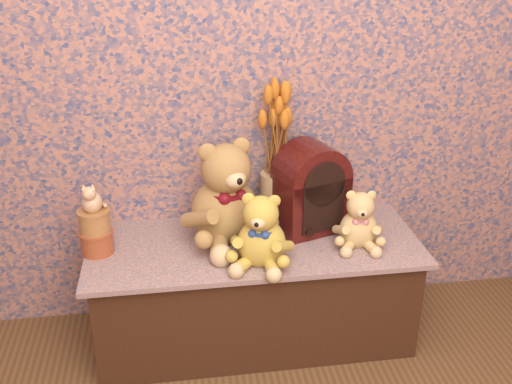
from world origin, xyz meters
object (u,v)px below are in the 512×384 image
teddy_small (359,215)px  biscuit_tin_lower (97,242)px  ceramic_vase (276,197)px  cathedral_radio (311,187)px  teddy_medium (261,226)px  cat_figurine (91,196)px  teddy_large (224,186)px

teddy_small → biscuit_tin_lower: 1.00m
ceramic_vase → biscuit_tin_lower: (-0.71, -0.17, -0.06)m
teddy_small → cathedral_radio: (-0.16, 0.15, 0.06)m
teddy_medium → teddy_small: size_ratio=1.21×
cathedral_radio → cat_figurine: bearing=167.8°
teddy_small → cat_figurine: bearing=-175.1°
cathedral_radio → biscuit_tin_lower: size_ratio=3.03×
ceramic_vase → cat_figurine: cat_figurine is taller
ceramic_vase → cat_figurine: (-0.71, -0.17, 0.13)m
teddy_large → biscuit_tin_lower: bearing=166.4°
biscuit_tin_lower → cat_figurine: 0.19m
teddy_small → cathedral_radio: bearing=144.8°
teddy_small → ceramic_vase: bearing=148.2°
ceramic_vase → cat_figurine: size_ratio=1.74×
teddy_large → cat_figurine: 0.49m
ceramic_vase → teddy_medium: bearing=-108.7°
teddy_small → biscuit_tin_lower: teddy_small is taller
teddy_large → teddy_medium: size_ratio=1.48×
ceramic_vase → biscuit_tin_lower: size_ratio=1.75×
teddy_medium → teddy_small: bearing=30.6°
teddy_small → cat_figurine: size_ratio=2.02×
teddy_small → cat_figurine: 1.01m
biscuit_tin_lower → cat_figurine: cat_figurine is taller
cathedral_radio → ceramic_vase: size_ratio=1.73×
biscuit_tin_lower → cat_figurine: (0.00, 0.00, 0.19)m
teddy_medium → cat_figurine: (-0.60, 0.15, 0.09)m
teddy_large → ceramic_vase: 0.28m
cathedral_radio → cat_figurine: cathedral_radio is taller
cathedral_radio → cat_figurine: (-0.84, -0.08, 0.05)m
biscuit_tin_lower → cat_figurine: bearing=0.0°
biscuit_tin_lower → teddy_large: bearing=5.7°
ceramic_vase → cat_figurine: 0.74m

